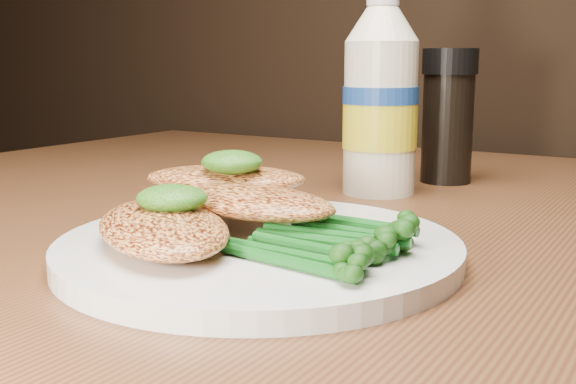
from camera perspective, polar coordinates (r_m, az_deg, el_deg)
The scene contains 9 objects.
plate at distance 0.43m, azimuth -2.41°, elevation -4.69°, with size 0.25×0.25×0.01m, color white.
chicken_front at distance 0.41m, azimuth -10.27°, elevation -2.86°, with size 0.14×0.07×0.02m, color #EB944B.
chicken_mid at distance 0.44m, azimuth -3.19°, elevation -0.74°, with size 0.13×0.06×0.02m, color #EB944B.
chicken_back at distance 0.49m, azimuth -5.18°, elevation 1.13°, with size 0.11×0.06×0.02m, color #EB944B.
pesto_front at distance 0.42m, azimuth -9.53°, elevation -0.50°, with size 0.04×0.04×0.02m, color #143407.
pesto_back at distance 0.47m, azimuth -4.64°, elevation 2.47°, with size 0.04×0.04×0.02m, color #143407.
broccolini_bundle at distance 0.40m, azimuth 2.79°, elevation -3.62°, with size 0.11×0.09×0.02m, color #135819, non-canonical shape.
mayo_bottle at distance 0.63m, azimuth 7.64°, elevation 8.47°, with size 0.07×0.07×0.19m, color #ECE8C8, non-canonical shape.
pepper_grinder at distance 0.70m, azimuth 13.03°, elevation 6.09°, with size 0.05×0.05×0.13m, color black, non-canonical shape.
Camera 1 is at (0.19, 0.55, 0.87)m, focal length 43.18 mm.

